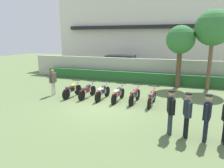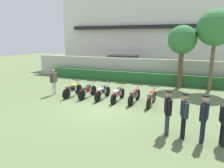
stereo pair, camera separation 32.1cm
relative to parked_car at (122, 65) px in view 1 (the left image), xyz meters
The scene contains 17 objects.
ground 10.09m from the parked_car, 79.20° to the right, with size 60.00×60.00×0.00m, color #607547.
building 6.70m from the parked_car, 70.96° to the left, with size 20.47×6.50×8.68m.
compound_wall 3.10m from the parked_car, 52.59° to the right, with size 19.45×0.30×1.86m, color #BCB7A8.
hedge_row 3.71m from the parked_car, 59.23° to the right, with size 15.56×0.70×0.84m, color #28602D.
parked_car is the anchor object (origin of this frame).
tree_near_inspector 7.04m from the parked_car, 35.60° to the right, with size 1.97×1.97×4.39m.
tree_far_side 8.93m from the parked_car, 27.76° to the right, with size 2.36×2.36×5.35m.
motorcycle_in_row_0 8.74m from the parked_car, 93.59° to the right, with size 0.60×1.84×0.98m.
motorcycle_in_row_1 8.60m from the parked_car, 87.28° to the right, with size 0.60×1.85×0.96m.
motorcycle_in_row_2 8.67m from the parked_car, 80.84° to the right, with size 0.60×1.88×0.97m.
motorcycle_in_row_3 8.94m from the parked_car, 74.75° to the right, with size 0.60×1.90×0.96m.
motorcycle_in_row_4 9.21m from the parked_car, 69.00° to the right, with size 0.60×1.86×0.97m.
motorcycle_in_row_5 9.69m from the parked_car, 63.90° to the right, with size 0.60×1.90×0.97m.
inspector_person 8.92m from the parked_car, 102.01° to the right, with size 0.22×0.67×1.65m.
officer_0 13.03m from the parked_car, 65.46° to the right, with size 0.32×0.66×1.69m.
officer_1 13.33m from the parked_car, 63.33° to the right, with size 0.29×0.66×1.66m.
officer_2 13.70m from the parked_car, 61.11° to the right, with size 0.32×0.66×1.68m.
Camera 1 is at (3.88, -9.50, 3.54)m, focal length 33.23 mm.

